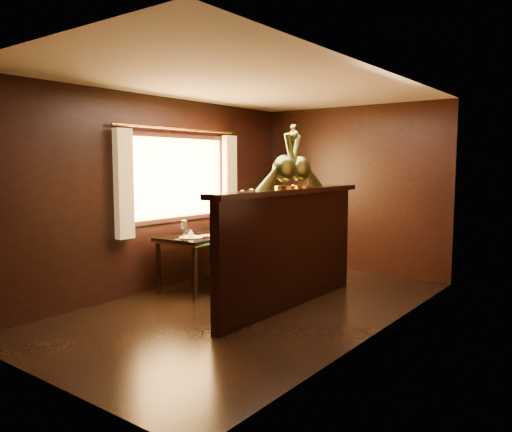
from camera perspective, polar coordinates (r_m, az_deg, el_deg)
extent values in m
plane|color=black|center=(5.81, -0.42, -10.37)|extent=(5.00, 5.00, 0.00)
cube|color=black|center=(7.72, 10.96, 3.00)|extent=(3.00, 0.04, 2.50)
cube|color=black|center=(3.93, -23.27, -0.18)|extent=(3.00, 0.04, 2.50)
cube|color=black|center=(6.61, -10.80, 2.52)|extent=(0.04, 5.00, 2.50)
cube|color=black|center=(4.83, 13.83, 1.20)|extent=(0.04, 5.00, 2.50)
cube|color=beige|center=(5.64, -0.44, 14.77)|extent=(3.00, 5.00, 0.04)
cube|color=#FFC672|center=(6.81, -8.94, 4.33)|extent=(0.01, 1.70, 1.05)
cube|color=gold|center=(6.10, -14.88, 3.55)|extent=(0.10, 0.22, 1.30)
cube|color=gold|center=(7.45, -3.03, 4.15)|extent=(0.10, 0.22, 1.30)
cylinder|color=gold|center=(6.76, -8.57, 9.80)|extent=(0.03, 2.20, 0.03)
cube|color=black|center=(5.72, 4.00, -3.97)|extent=(0.12, 2.60, 1.30)
cube|color=#383819|center=(5.75, 3.46, -3.41)|extent=(0.02, 2.20, 0.95)
cube|color=black|center=(5.64, 4.05, 2.85)|extent=(0.26, 2.70, 0.06)
cube|color=black|center=(6.57, -5.99, -2.26)|extent=(0.79, 1.24, 0.04)
cube|color=gold|center=(6.58, -5.99, -2.52)|extent=(0.82, 1.26, 0.02)
cylinder|color=black|center=(6.44, -11.08, -5.85)|extent=(0.06, 0.06, 0.66)
cylinder|color=black|center=(6.04, -7.00, -6.56)|extent=(0.06, 0.06, 0.66)
cylinder|color=black|center=(7.23, -5.08, -4.46)|extent=(0.06, 0.06, 0.66)
cylinder|color=black|center=(6.88, -1.16, -4.98)|extent=(0.06, 0.06, 0.66)
cylinder|color=orange|center=(6.29, -7.44, -2.42)|extent=(0.30, 0.30, 0.01)
cone|color=silver|center=(6.28, -7.44, -1.93)|extent=(0.11, 0.11, 0.10)
cylinder|color=orange|center=(6.78, -3.85, -1.77)|extent=(0.30, 0.30, 0.01)
cone|color=silver|center=(6.78, -3.86, -1.31)|extent=(0.11, 0.11, 0.10)
cylinder|color=silver|center=(6.74, -8.03, -1.66)|extent=(0.03, 0.03, 0.06)
cylinder|color=silver|center=(6.78, -7.75, -1.61)|extent=(0.03, 0.03, 0.06)
cube|color=black|center=(6.33, -2.75, -4.85)|extent=(0.60, 0.60, 0.06)
cube|color=#124153|center=(6.32, -2.75, -4.40)|extent=(0.54, 0.54, 0.05)
cube|color=#124153|center=(6.21, -1.00, -1.41)|extent=(0.16, 0.36, 0.60)
cube|color=black|center=(6.27, -5.01, -7.21)|extent=(0.05, 0.05, 0.42)
cube|color=black|center=(6.14, -1.63, -7.47)|extent=(0.05, 0.05, 0.42)
cube|color=black|center=(6.62, -3.77, -6.49)|extent=(0.05, 0.05, 0.42)
cube|color=black|center=(6.50, -0.56, -6.71)|extent=(0.05, 0.05, 0.42)
sphere|color=gold|center=(5.98, -1.57, 2.66)|extent=(0.07, 0.07, 0.07)
sphere|color=gold|center=(6.35, -0.48, 2.86)|extent=(0.07, 0.07, 0.07)
cube|color=black|center=(6.27, 2.22, -5.28)|extent=(0.46, 0.46, 0.06)
cube|color=#124153|center=(6.26, 2.22, -4.86)|extent=(0.41, 0.41, 0.05)
cube|color=#124153|center=(6.11, 3.73, -2.14)|extent=(0.05, 0.34, 0.55)
cube|color=black|center=(6.26, -0.06, -7.35)|extent=(0.05, 0.05, 0.38)
cube|color=black|center=(6.08, 2.76, -7.78)|extent=(0.05, 0.05, 0.38)
cube|color=black|center=(6.55, 1.70, -6.75)|extent=(0.05, 0.05, 0.38)
cube|color=black|center=(6.38, 4.43, -7.13)|extent=(0.05, 0.05, 0.38)
sphere|color=gold|center=(5.91, 2.89, 1.66)|extent=(0.07, 0.07, 0.07)
sphere|color=gold|center=(6.22, 4.58, 1.86)|extent=(0.07, 0.07, 0.07)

